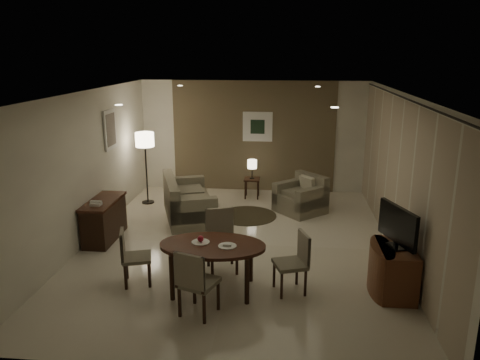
# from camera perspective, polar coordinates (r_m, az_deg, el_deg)

# --- Properties ---
(room_shell) EXTENTS (5.50, 7.00, 2.70)m
(room_shell) POSITION_cam_1_polar(r_m,az_deg,el_deg) (8.47, 0.14, 1.66)
(room_shell) COLOR beige
(room_shell) RESTS_ON ground
(taupe_accent) EXTENTS (3.96, 0.03, 2.70)m
(taupe_accent) POSITION_cam_1_polar(r_m,az_deg,el_deg) (11.48, 1.66, 5.31)
(taupe_accent) COLOR brown
(taupe_accent) RESTS_ON wall_back
(curtain_wall) EXTENTS (0.08, 6.70, 2.58)m
(curtain_wall) POSITION_cam_1_polar(r_m,az_deg,el_deg) (8.27, 18.66, 0.27)
(curtain_wall) COLOR #BFAF95
(curtain_wall) RESTS_ON wall_right
(curtain_rod) EXTENTS (0.03, 6.80, 0.03)m
(curtain_rod) POSITION_cam_1_polar(r_m,az_deg,el_deg) (8.04, 19.48, 9.38)
(curtain_rod) COLOR black
(curtain_rod) RESTS_ON wall_right
(art_back_frame) EXTENTS (0.72, 0.03, 0.72)m
(art_back_frame) POSITION_cam_1_polar(r_m,az_deg,el_deg) (11.41, 2.16, 6.51)
(art_back_frame) COLOR silver
(art_back_frame) RESTS_ON wall_back
(art_back_canvas) EXTENTS (0.34, 0.01, 0.34)m
(art_back_canvas) POSITION_cam_1_polar(r_m,az_deg,el_deg) (11.40, 2.16, 6.50)
(art_back_canvas) COLOR black
(art_back_canvas) RESTS_ON wall_back
(art_left_frame) EXTENTS (0.03, 0.60, 0.80)m
(art_left_frame) POSITION_cam_1_polar(r_m,az_deg,el_deg) (9.78, -15.54, 5.94)
(art_left_frame) COLOR silver
(art_left_frame) RESTS_ON wall_left
(art_left_canvas) EXTENTS (0.01, 0.46, 0.64)m
(art_left_canvas) POSITION_cam_1_polar(r_m,az_deg,el_deg) (9.77, -15.46, 5.94)
(art_left_canvas) COLOR gray
(art_left_canvas) RESTS_ON wall_left
(downlight_nl) EXTENTS (0.10, 0.10, 0.01)m
(downlight_nl) POSITION_cam_1_polar(r_m,az_deg,el_deg) (6.42, -14.55, 8.85)
(downlight_nl) COLOR white
(downlight_nl) RESTS_ON ceiling
(downlight_nr) EXTENTS (0.10, 0.10, 0.01)m
(downlight_nr) POSITION_cam_1_polar(r_m,az_deg,el_deg) (6.06, 11.48, 8.67)
(downlight_nr) COLOR white
(downlight_nr) RESTS_ON ceiling
(downlight_fl) EXTENTS (0.10, 0.10, 0.01)m
(downlight_fl) POSITION_cam_1_polar(r_m,az_deg,el_deg) (9.86, -7.32, 11.35)
(downlight_fl) COLOR white
(downlight_fl) RESTS_ON ceiling
(downlight_fr) EXTENTS (0.10, 0.10, 0.01)m
(downlight_fr) POSITION_cam_1_polar(r_m,az_deg,el_deg) (9.63, 9.46, 11.17)
(downlight_fr) COLOR white
(downlight_fr) RESTS_ON ceiling
(console_desk) EXTENTS (0.48, 1.20, 0.75)m
(console_desk) POSITION_cam_1_polar(r_m,az_deg,el_deg) (8.97, -16.22, -4.69)
(console_desk) COLOR #401C14
(console_desk) RESTS_ON floor
(telephone) EXTENTS (0.20, 0.14, 0.09)m
(telephone) POSITION_cam_1_polar(r_m,az_deg,el_deg) (8.58, -17.16, -2.69)
(telephone) COLOR white
(telephone) RESTS_ON console_desk
(tv_cabinet) EXTENTS (0.48, 0.90, 0.70)m
(tv_cabinet) POSITION_cam_1_polar(r_m,az_deg,el_deg) (7.16, 18.36, -10.35)
(tv_cabinet) COLOR brown
(tv_cabinet) RESTS_ON floor
(flat_tv) EXTENTS (0.36, 0.85, 0.60)m
(flat_tv) POSITION_cam_1_polar(r_m,az_deg,el_deg) (6.90, 18.66, -5.32)
(flat_tv) COLOR black
(flat_tv) RESTS_ON tv_cabinet
(dining_table) EXTENTS (1.52, 0.95, 0.71)m
(dining_table) POSITION_cam_1_polar(r_m,az_deg,el_deg) (6.87, -3.33, -10.60)
(dining_table) COLOR #401C14
(dining_table) RESTS_ON floor
(chair_near) EXTENTS (0.58, 0.58, 0.93)m
(chair_near) POSITION_cam_1_polar(r_m,az_deg,el_deg) (6.27, -5.05, -12.21)
(chair_near) COLOR gray
(chair_near) RESTS_ON floor
(chair_far) EXTENTS (0.59, 0.59, 0.97)m
(chair_far) POSITION_cam_1_polar(r_m,az_deg,el_deg) (7.39, -2.18, -7.55)
(chair_far) COLOR gray
(chair_far) RESTS_ON floor
(chair_left) EXTENTS (0.51, 0.51, 0.85)m
(chair_left) POSITION_cam_1_polar(r_m,az_deg,el_deg) (7.18, -12.46, -9.13)
(chair_left) COLOR gray
(chair_left) RESTS_ON floor
(chair_right) EXTENTS (0.54, 0.54, 0.88)m
(chair_right) POSITION_cam_1_polar(r_m,az_deg,el_deg) (6.82, 6.11, -10.07)
(chair_right) COLOR gray
(chair_right) RESTS_ON floor
(plate_a) EXTENTS (0.26, 0.26, 0.02)m
(plate_a) POSITION_cam_1_polar(r_m,az_deg,el_deg) (6.79, -4.82, -7.56)
(plate_a) COLOR white
(plate_a) RESTS_ON dining_table
(plate_b) EXTENTS (0.26, 0.26, 0.02)m
(plate_b) POSITION_cam_1_polar(r_m,az_deg,el_deg) (6.64, -1.55, -8.05)
(plate_b) COLOR white
(plate_b) RESTS_ON dining_table
(fruit_apple) EXTENTS (0.09, 0.09, 0.09)m
(fruit_apple) POSITION_cam_1_polar(r_m,az_deg,el_deg) (6.77, -4.83, -7.15)
(fruit_apple) COLOR maroon
(fruit_apple) RESTS_ON plate_a
(napkin) EXTENTS (0.12, 0.08, 0.03)m
(napkin) POSITION_cam_1_polar(r_m,az_deg,el_deg) (6.63, -1.55, -7.87)
(napkin) COLOR white
(napkin) RESTS_ON plate_b
(round_rug) EXTENTS (1.24, 1.24, 0.01)m
(round_rug) POSITION_cam_1_polar(r_m,az_deg,el_deg) (9.93, 0.89, -4.35)
(round_rug) COLOR #3F3623
(round_rug) RESTS_ON floor
(sofa) EXTENTS (2.00, 1.45, 0.85)m
(sofa) POSITION_cam_1_polar(r_m,az_deg,el_deg) (9.77, -6.28, -2.19)
(sofa) COLOR gray
(sofa) RESTS_ON floor
(armchair) EXTENTS (1.23, 1.24, 0.80)m
(armchair) POSITION_cam_1_polar(r_m,az_deg,el_deg) (10.12, 7.36, -1.75)
(armchair) COLOR gray
(armchair) RESTS_ON floor
(side_table) EXTENTS (0.37, 0.37, 0.47)m
(side_table) POSITION_cam_1_polar(r_m,az_deg,el_deg) (11.09, 1.47, -0.98)
(side_table) COLOR black
(side_table) RESTS_ON floor
(table_lamp) EXTENTS (0.22, 0.22, 0.50)m
(table_lamp) POSITION_cam_1_polar(r_m,az_deg,el_deg) (10.97, 1.48, 1.44)
(table_lamp) COLOR #FFEAC1
(table_lamp) RESTS_ON side_table
(floor_lamp) EXTENTS (0.41, 0.41, 1.63)m
(floor_lamp) POSITION_cam_1_polar(r_m,az_deg,el_deg) (10.75, -11.36, 1.41)
(floor_lamp) COLOR #FFE5B7
(floor_lamp) RESTS_ON floor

